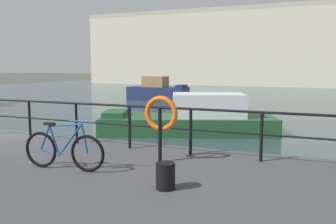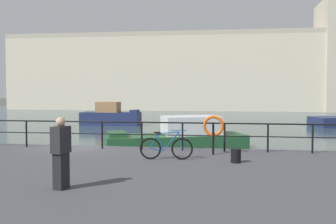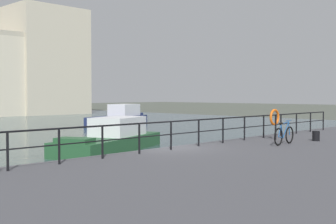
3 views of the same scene
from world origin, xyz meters
name	(u,v)px [view 1 (image 1 of 3)]	position (x,y,z in m)	size (l,w,h in m)	color
ground_plane	(23,165)	(0.00, 0.00, 0.00)	(240.00, 240.00, 0.00)	#4C5147
water_basin	(236,95)	(0.00, 30.20, 0.01)	(80.00, 60.00, 0.01)	#33474C
harbor_building	(305,45)	(5.64, 52.19, 6.29)	(60.24, 11.51, 16.62)	beige
moored_green_narrowboat	(158,91)	(-5.23, 21.48, 0.82)	(5.47, 1.97, 2.15)	navy
moored_harbor_tender	(192,119)	(3.06, 7.26, 0.68)	(8.33, 5.33, 1.82)	#23512D
parked_bicycle	(64,150)	(3.95, -2.88, 1.46)	(1.77, 0.21, 0.98)	black
mooring_bollard	(165,176)	(6.23, -3.15, 1.29)	(0.32, 0.32, 0.44)	black
life_ring_stand	(161,116)	(5.43, -1.56, 2.04)	(0.75, 0.16, 1.40)	black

